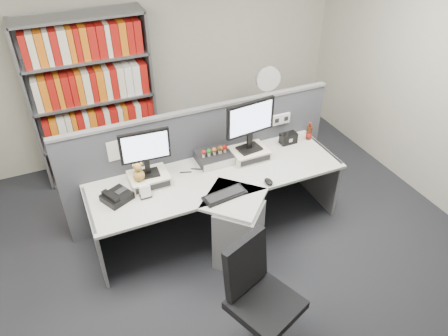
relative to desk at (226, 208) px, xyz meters
name	(u,v)px	position (x,y,z in m)	size (l,w,h in m)	color
ground	(251,281)	(0.00, -0.60, -0.46)	(5.50, 5.50, 0.00)	#26272D
room_shell	(261,118)	(0.00, -0.60, 1.33)	(5.04, 5.54, 2.72)	#B7B4A3
partition	(202,159)	(0.00, 0.65, 0.19)	(3.00, 0.08, 1.27)	#474850
desk	(226,208)	(0.00, 0.00, 0.00)	(2.60, 1.20, 0.72)	beige
monitor_riser_left	(149,179)	(-0.66, 0.38, 0.31)	(0.38, 0.31, 0.10)	beige
monitor_riser_right	(249,153)	(0.44, 0.38, 0.31)	(0.38, 0.31, 0.10)	beige
monitor_left	(145,150)	(-0.66, 0.38, 0.65)	(0.48, 0.17, 0.48)	black
monitor_right	(250,122)	(0.44, 0.38, 0.70)	(0.55, 0.20, 0.56)	black
desktop_pc	(214,157)	(0.07, 0.47, 0.31)	(0.35, 0.31, 0.09)	black
figurines	(215,150)	(0.08, 0.45, 0.41)	(0.29, 0.05, 0.09)	beige
keyboard	(225,195)	(-0.07, -0.11, 0.28)	(0.44, 0.21, 0.03)	black
mouse	(269,182)	(0.41, -0.11, 0.29)	(0.07, 0.12, 0.04)	black
desk_phone	(116,197)	(-1.01, 0.25, 0.30)	(0.32, 0.31, 0.11)	black
desk_calendar	(145,192)	(-0.75, 0.18, 0.32)	(0.11, 0.08, 0.13)	black
plush_toy	(139,173)	(-0.76, 0.33, 0.45)	(0.11, 0.11, 0.20)	#A67E37
speaker	(288,138)	(0.97, 0.46, 0.33)	(0.19, 0.10, 0.12)	black
cola_bottle	(309,133)	(1.23, 0.44, 0.34)	(0.07, 0.07, 0.22)	#3F190A
shelving_unit	(94,102)	(-0.90, 1.85, 0.52)	(1.41, 0.40, 2.00)	slate
filing_cabinet	(264,128)	(1.20, 1.40, -0.11)	(0.45, 0.61, 0.70)	slate
desk_fan	(267,82)	(1.20, 1.40, 0.58)	(0.32, 0.19, 0.53)	white
office_chair	(258,295)	(-0.24, -1.13, 0.09)	(0.68, 0.66, 1.02)	silver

